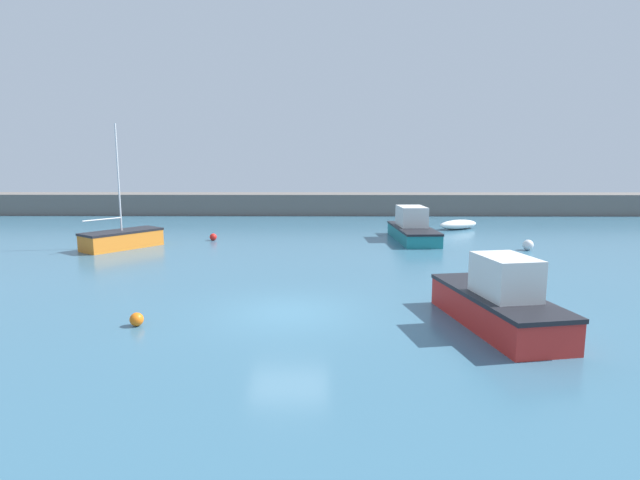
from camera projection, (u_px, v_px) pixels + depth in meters
The scene contains 9 objects.
ground_plane at pixel (289, 316), 15.70m from camera, with size 120.00×120.00×0.20m, color #38667F.
harbor_breakwater at pixel (312, 204), 45.26m from camera, with size 64.09×3.79×1.85m, color #66605B.
rowboat_blue_near at pixel (458, 224), 35.08m from camera, with size 3.36×2.58×0.66m.
motorboat_with_cabin at pixel (498, 302), 14.24m from camera, with size 2.74×5.49×2.13m.
motorboat_grey_hull at pixel (412, 228), 30.18m from camera, with size 2.31×6.40×2.02m.
sailboat_tall_mast at pixel (122, 239), 27.33m from camera, with size 3.88×4.40×6.71m.
mooring_buoy_red at pixel (213, 237), 30.05m from camera, with size 0.43×0.43×0.43m, color red.
mooring_buoy_white at pixel (528, 245), 26.74m from camera, with size 0.57×0.57×0.57m, color white.
mooring_buoy_orange at pixel (137, 319), 14.41m from camera, with size 0.40×0.40×0.40m, color orange.
Camera 1 is at (1.13, -15.13, 4.71)m, focal length 28.00 mm.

